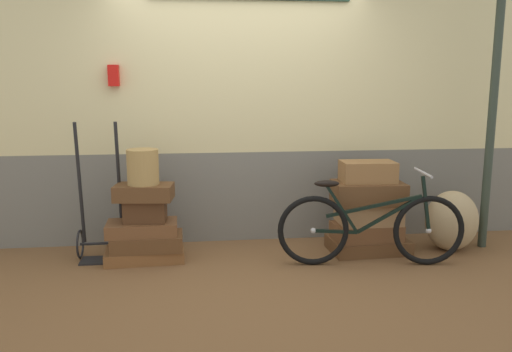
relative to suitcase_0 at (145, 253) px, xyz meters
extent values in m
cube|color=brown|center=(0.93, -0.26, -0.09)|extent=(9.08, 5.20, 0.06)
cube|color=slate|center=(0.93, 0.59, 0.41)|extent=(7.08, 0.20, 0.92)
cube|color=beige|center=(0.93, 0.59, 1.96)|extent=(7.08, 0.20, 2.19)
cube|color=red|center=(-0.27, 0.45, 1.63)|extent=(0.10, 0.08, 0.20)
cylinder|color=#2D382D|center=(3.32, -0.01, 1.50)|extent=(0.08, 0.08, 3.11)
cube|color=brown|center=(0.00, 0.00, 0.00)|extent=(0.73, 0.47, 0.11)
cube|color=brown|center=(0.03, -0.04, 0.13)|extent=(0.64, 0.37, 0.14)
cube|color=brown|center=(-0.01, -0.03, 0.25)|extent=(0.64, 0.36, 0.12)
cube|color=#4C2D19|center=(0.02, -0.04, 0.42)|extent=(0.39, 0.24, 0.21)
cube|color=brown|center=(0.02, -0.04, 0.59)|extent=(0.54, 0.36, 0.14)
cube|color=brown|center=(2.13, -0.02, 0.01)|extent=(0.76, 0.50, 0.13)
cube|color=brown|center=(2.11, -0.03, 0.15)|extent=(0.66, 0.43, 0.15)
cube|color=#9E754C|center=(2.13, -0.01, 0.33)|extent=(0.59, 0.40, 0.20)
cube|color=brown|center=(2.11, -0.03, 0.53)|extent=(0.68, 0.44, 0.21)
cube|color=olive|center=(2.11, -0.01, 0.73)|extent=(0.52, 0.33, 0.20)
cylinder|color=#A8844C|center=(0.01, -0.03, 0.82)|extent=(0.28, 0.28, 0.32)
torus|color=black|center=(-0.60, 0.11, 0.08)|extent=(0.02, 0.27, 0.27)
torus|color=black|center=(-0.19, 0.11, 0.08)|extent=(0.02, 0.27, 0.27)
cylinder|color=black|center=(-0.40, 0.11, 0.08)|extent=(0.41, 0.02, 0.02)
cylinder|color=black|center=(-0.57, 0.11, 0.65)|extent=(0.03, 0.15, 1.14)
cylinder|color=black|center=(-0.22, 0.11, 0.65)|extent=(0.03, 0.15, 1.14)
cube|color=black|center=(-0.40, 0.00, -0.05)|extent=(0.37, 0.22, 0.02)
ellipsoid|color=tan|center=(2.95, -0.08, 0.24)|extent=(0.51, 0.43, 0.59)
torus|color=black|center=(1.51, -0.33, 0.26)|extent=(0.64, 0.13, 0.64)
sphere|color=#B2B2B7|center=(1.51, -0.33, 0.26)|extent=(0.05, 0.05, 0.05)
torus|color=black|center=(2.54, -0.45, 0.26)|extent=(0.64, 0.13, 0.64)
sphere|color=#B2B2B7|center=(2.54, -0.45, 0.26)|extent=(0.05, 0.05, 0.05)
cube|color=black|center=(2.18, -0.41, 0.41)|extent=(0.57, 0.10, 0.36)
cube|color=black|center=(1.76, -0.36, 0.46)|extent=(0.30, 0.06, 0.44)
cube|color=black|center=(1.71, -0.35, 0.25)|extent=(0.39, 0.07, 0.04)
cube|color=black|center=(2.04, -0.39, 0.49)|extent=(0.84, 0.13, 0.21)
cube|color=black|center=(2.50, -0.45, 0.51)|extent=(0.11, 0.04, 0.50)
ellipsoid|color=black|center=(1.62, -0.34, 0.69)|extent=(0.23, 0.12, 0.06)
cylinder|color=#A5A5AD|center=(2.46, -0.44, 0.79)|extent=(0.08, 0.46, 0.02)
camera|label=1|loc=(0.47, -4.69, 1.56)|focal=36.32mm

